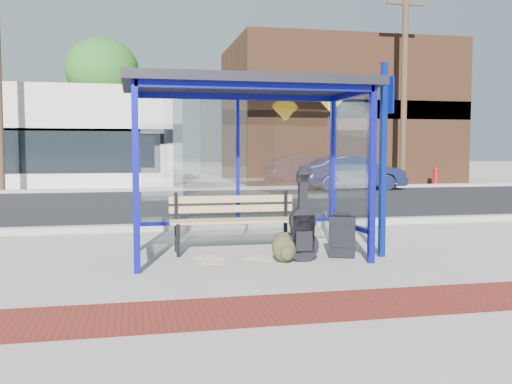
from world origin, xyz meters
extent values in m
plane|color=#B2ADA0|center=(0.00, 0.00, 0.00)|extent=(120.00, 120.00, 0.00)
cube|color=maroon|center=(0.00, -2.60, 0.01)|extent=(60.00, 1.00, 0.01)
cube|color=gray|center=(0.00, 2.90, 0.06)|extent=(60.00, 0.25, 0.12)
cube|color=black|center=(0.00, 8.00, 0.00)|extent=(60.00, 10.00, 0.00)
cube|color=gray|center=(0.00, 13.10, 0.06)|extent=(60.00, 0.25, 0.12)
cube|color=#B2ADA0|center=(0.00, 15.00, 0.00)|extent=(60.00, 4.00, 0.01)
cube|color=#0E109E|center=(-1.50, -0.75, 1.15)|extent=(0.08, 0.08, 2.30)
cube|color=#0E109E|center=(1.50, -0.75, 1.15)|extent=(0.08, 0.08, 2.30)
cube|color=#0E109E|center=(-1.50, 0.75, 1.15)|extent=(0.08, 0.08, 2.30)
cube|color=#0E109E|center=(1.50, 0.75, 1.15)|extent=(0.08, 0.08, 2.30)
cube|color=#0E109E|center=(0.00, 0.75, 2.26)|extent=(3.00, 0.08, 0.08)
cube|color=#0E109E|center=(0.00, -0.75, 2.26)|extent=(3.00, 0.08, 0.08)
cube|color=#0E109E|center=(-1.50, 0.00, 2.26)|extent=(0.08, 1.50, 0.08)
cube|color=#0E109E|center=(1.50, 0.00, 2.26)|extent=(0.08, 1.50, 0.08)
cube|color=#0E109E|center=(0.00, 0.75, 0.40)|extent=(3.00, 0.08, 0.06)
cube|color=#0E109E|center=(-1.50, 0.00, 0.40)|extent=(0.08, 1.50, 0.06)
cube|color=#0E109E|center=(1.50, 0.00, 0.40)|extent=(0.08, 1.50, 0.06)
cube|color=#0E109E|center=(0.00, 0.75, 1.35)|extent=(0.05, 0.05, 1.90)
cube|color=silver|center=(0.00, 0.75, 1.31)|extent=(2.84, 0.01, 1.82)
cube|color=silver|center=(-1.50, 0.00, 1.31)|extent=(0.02, 1.34, 1.82)
cube|color=silver|center=(1.50, 0.00, 1.31)|extent=(0.02, 1.34, 1.82)
cube|color=black|center=(0.00, 0.00, 2.36)|extent=(3.30, 1.80, 0.12)
cube|color=#59331E|center=(8.00, 18.50, 3.20)|extent=(10.00, 7.00, 6.40)
cube|color=black|center=(8.00, 15.05, 3.20)|extent=(10.00, 0.10, 0.80)
cube|color=yellow|center=(6.50, 14.95, 3.80)|extent=(1.56, 0.06, 1.56)
cylinder|color=#4C3826|center=(-3.00, 22.00, 2.50)|extent=(0.36, 0.36, 5.00)
ellipsoid|color=#1B5719|center=(-3.00, 22.00, 5.50)|extent=(3.60, 3.60, 3.06)
cylinder|color=#4C3826|center=(12.50, 22.00, 2.50)|extent=(0.36, 0.36, 5.00)
ellipsoid|color=#1B5719|center=(12.50, 22.00, 5.50)|extent=(3.60, 3.60, 3.06)
cylinder|color=#4C3826|center=(9.00, 13.40, 4.00)|extent=(0.24, 0.24, 8.00)
cube|color=#4C3826|center=(9.00, 13.40, 7.20)|extent=(1.60, 0.10, 0.10)
cube|color=black|center=(-0.94, 0.21, 0.23)|extent=(0.05, 0.05, 0.46)
cube|color=black|center=(-0.93, 0.61, 0.43)|extent=(0.05, 0.05, 0.87)
cube|color=black|center=(-0.94, 0.41, 0.23)|extent=(0.05, 0.41, 0.05)
cube|color=black|center=(0.70, 0.19, 0.23)|extent=(0.05, 0.05, 0.46)
cube|color=black|center=(0.70, 0.59, 0.43)|extent=(0.05, 0.05, 0.87)
cube|color=black|center=(0.70, 0.39, 0.23)|extent=(0.05, 0.41, 0.05)
cube|color=tan|center=(-0.12, 0.23, 0.46)|extent=(1.84, 0.11, 0.04)
cube|color=tan|center=(-0.12, 0.34, 0.46)|extent=(1.84, 0.11, 0.04)
cube|color=tan|center=(-0.12, 0.46, 0.46)|extent=(1.84, 0.11, 0.04)
cube|color=tan|center=(-0.12, 0.57, 0.46)|extent=(1.84, 0.11, 0.04)
cube|color=tan|center=(-0.12, 0.61, 0.61)|extent=(1.84, 0.04, 0.10)
cube|color=tan|center=(-0.12, 0.61, 0.76)|extent=(1.84, 0.04, 0.10)
cylinder|color=black|center=(0.65, -0.46, 0.21)|extent=(0.42, 0.13, 0.42)
cylinder|color=black|center=(0.65, -0.46, 0.54)|extent=(0.35, 0.13, 0.35)
cube|color=black|center=(0.65, -0.46, 0.37)|extent=(0.30, 0.12, 0.50)
cube|color=black|center=(0.65, -0.46, 0.88)|extent=(0.11, 0.10, 0.50)
cube|color=black|center=(0.65, -0.46, 1.11)|extent=(0.15, 0.10, 0.10)
cube|color=black|center=(1.28, -0.29, 0.29)|extent=(0.42, 0.34, 0.56)
cylinder|color=black|center=(1.15, -0.24, 0.03)|extent=(0.13, 0.21, 0.05)
cylinder|color=black|center=(1.40, -0.34, 0.03)|extent=(0.13, 0.21, 0.05)
cube|color=black|center=(1.28, -0.29, 0.60)|extent=(0.22, 0.12, 0.04)
cube|color=black|center=(1.23, -0.39, 0.31)|extent=(0.27, 0.12, 0.31)
ellipsoid|color=#312E1B|center=(0.40, -0.46, 0.19)|extent=(0.34, 0.25, 0.39)
ellipsoid|color=#312E1B|center=(0.41, -0.58, 0.14)|extent=(0.20, 0.14, 0.20)
cube|color=#312E1B|center=(0.40, -0.44, 0.38)|extent=(0.11, 0.05, 0.03)
cube|color=navy|center=(1.83, -0.36, 1.33)|extent=(0.08, 0.08, 2.67)
cube|color=navy|center=(1.88, -0.35, 2.22)|extent=(0.05, 0.33, 0.50)
cube|color=white|center=(-0.50, -0.25, 0.00)|extent=(0.37, 0.42, 0.01)
cube|color=white|center=(-0.54, 0.04, 0.00)|extent=(0.45, 0.41, 0.01)
cube|color=white|center=(0.20, -0.17, 0.00)|extent=(0.53, 0.53, 0.01)
imported|color=#171D40|center=(6.39, 12.15, 0.63)|extent=(3.90, 1.54, 1.26)
cylinder|color=#A60B13|center=(10.84, 14.06, 0.31)|extent=(0.21, 0.21, 0.63)
sphere|color=#A60B13|center=(10.84, 14.06, 0.66)|extent=(0.23, 0.23, 0.23)
cylinder|color=#A60B13|center=(10.84, 14.06, 0.42)|extent=(0.35, 0.23, 0.10)
camera|label=1|loc=(-1.52, -7.65, 1.48)|focal=40.00mm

